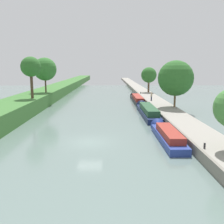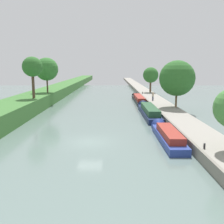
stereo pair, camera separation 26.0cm
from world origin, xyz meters
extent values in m
plane|color=slate|center=(0.00, 0.00, 0.00)|extent=(160.00, 160.00, 0.00)
cube|color=gray|center=(11.34, 0.00, 0.46)|extent=(3.72, 260.00, 0.92)
cube|color=gray|center=(9.35, 0.00, 0.49)|extent=(0.25, 260.00, 0.97)
cube|color=#283D93|center=(7.99, 0.21, 0.35)|extent=(1.83, 9.50, 0.69)
cube|color=maroon|center=(7.99, -0.27, 1.02)|extent=(1.50, 6.65, 0.66)
cone|color=#283D93|center=(7.99, 5.51, 0.35)|extent=(1.74, 1.10, 1.74)
cube|color=#141E42|center=(8.04, 14.31, 0.37)|extent=(2.07, 13.73, 0.73)
cube|color=#234C2D|center=(8.04, 13.62, 1.16)|extent=(1.70, 9.61, 0.85)
cone|color=#141E42|center=(8.04, 21.79, 0.37)|extent=(1.97, 1.24, 1.97)
cube|color=black|center=(8.06, 30.35, 0.32)|extent=(1.86, 14.52, 0.63)
cube|color=maroon|center=(8.06, 29.63, 1.01)|extent=(1.52, 10.16, 0.75)
cone|color=black|center=(8.06, 38.17, 0.32)|extent=(1.77, 1.12, 1.77)
cylinder|color=brown|center=(12.80, 16.86, 2.51)|extent=(0.33, 0.33, 3.17)
sphere|color=#2D6628|center=(12.80, 16.86, 5.67)|extent=(5.76, 5.76, 5.76)
cylinder|color=brown|center=(12.26, 41.89, 2.62)|extent=(0.48, 0.48, 3.38)
sphere|color=#2D6628|center=(12.26, 41.89, 5.41)|extent=(3.99, 3.99, 3.99)
cylinder|color=#4C3828|center=(-10.74, 17.41, 4.48)|extent=(0.45, 0.45, 4.27)
sphere|color=#2D6628|center=(-10.74, 17.41, 7.52)|extent=(3.26, 3.26, 3.26)
cylinder|color=#4C3828|center=(-10.87, 27.20, 4.06)|extent=(0.31, 0.31, 3.42)
sphere|color=#33702D|center=(-10.87, 27.20, 7.03)|extent=(4.59, 4.59, 4.59)
cylinder|color=#282D42|center=(10.31, 25.22, 1.33)|extent=(0.26, 0.26, 0.82)
cylinder|color=tan|center=(10.31, 25.22, 2.05)|extent=(0.34, 0.34, 0.62)
sphere|color=tan|center=(10.31, 25.22, 2.47)|extent=(0.22, 0.22, 0.22)
cylinder|color=black|center=(9.78, -4.93, 1.15)|extent=(0.16, 0.16, 0.45)
cylinder|color=black|center=(9.78, 38.23, 1.15)|extent=(0.16, 0.16, 0.45)
camera|label=1|loc=(2.00, -24.98, 7.51)|focal=41.17mm
camera|label=2|loc=(2.26, -24.98, 7.51)|focal=41.17mm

